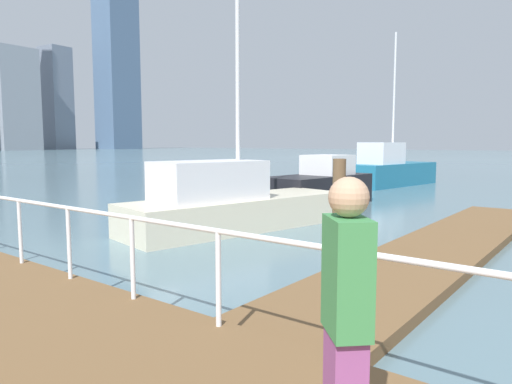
{
  "coord_description": "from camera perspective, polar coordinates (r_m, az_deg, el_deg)",
  "views": [
    {
      "loc": [
        -6.81,
        3.44,
        2.39
      ],
      "look_at": [
        -0.26,
        8.5,
        1.52
      ],
      "focal_mm": 33.01,
      "sensor_mm": 36.0,
      "label": 1
    }
  ],
  "objects": [
    {
      "name": "boardwalk_railing",
      "position": [
        5.61,
        -10.2,
        -6.1
      ],
      "size": [
        0.06,
        25.01,
        1.08
      ],
      "color": "white",
      "rests_on": "boardwalk"
    },
    {
      "name": "skyline_tower_6",
      "position": [
        183.26,
        -23.01,
        10.36
      ],
      "size": [
        8.7,
        9.55,
        35.53
      ],
      "primitive_type": "cube",
      "rotation": [
        0.0,
        0.0,
        0.08
      ],
      "color": "slate",
      "rests_on": "ground_plane"
    },
    {
      "name": "moored_boat_5",
      "position": [
        12.93,
        -3.16,
        -1.34
      ],
      "size": [
        6.94,
        3.36,
        8.03
      ],
      "color": "beige",
      "rests_on": "ground_plane"
    },
    {
      "name": "moored_boat_2",
      "position": [
        18.27,
        7.77,
        0.72
      ],
      "size": [
        4.89,
        2.36,
        1.91
      ],
      "color": "black",
      "rests_on": "ground_plane"
    },
    {
      "name": "skyline_tower_5",
      "position": [
        164.97,
        -27.03,
        9.99
      ],
      "size": [
        12.86,
        7.33,
        31.3
      ],
      "primitive_type": "cube",
      "rotation": [
        0.0,
        0.0,
        0.06
      ],
      "color": "#8C939E",
      "rests_on": "ground_plane"
    },
    {
      "name": "skyline_tower_7",
      "position": [
        188.44,
        -16.52,
        14.98
      ],
      "size": [
        13.56,
        11.32,
        65.01
      ],
      "primitive_type": "cube",
      "rotation": [
        0.0,
        0.0,
        0.04
      ],
      "color": "slate",
      "rests_on": "ground_plane"
    },
    {
      "name": "pedestrian_1",
      "position": [
        2.92,
        10.88,
        -15.14
      ],
      "size": [
        0.41,
        0.41,
        1.8
      ],
      "color": "#994C8C",
      "rests_on": "boardwalk"
    },
    {
      "name": "floating_dock",
      "position": [
        11.05,
        21.46,
        -6.43
      ],
      "size": [
        14.16,
        2.0,
        0.18
      ],
      "primitive_type": "cube",
      "color": "brown",
      "rests_on": "ground_plane"
    },
    {
      "name": "moored_boat_0",
      "position": [
        27.18,
        15.9,
        2.62
      ],
      "size": [
        6.81,
        2.97,
        8.35
      ],
      "color": "#1E6B8C",
      "rests_on": "ground_plane"
    },
    {
      "name": "dock_piling_1",
      "position": [
        10.12,
        9.99,
        -1.82
      ],
      "size": [
        0.27,
        0.27,
        2.05
      ],
      "primitive_type": "cylinder",
      "color": "brown",
      "rests_on": "ground_plane"
    }
  ]
}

